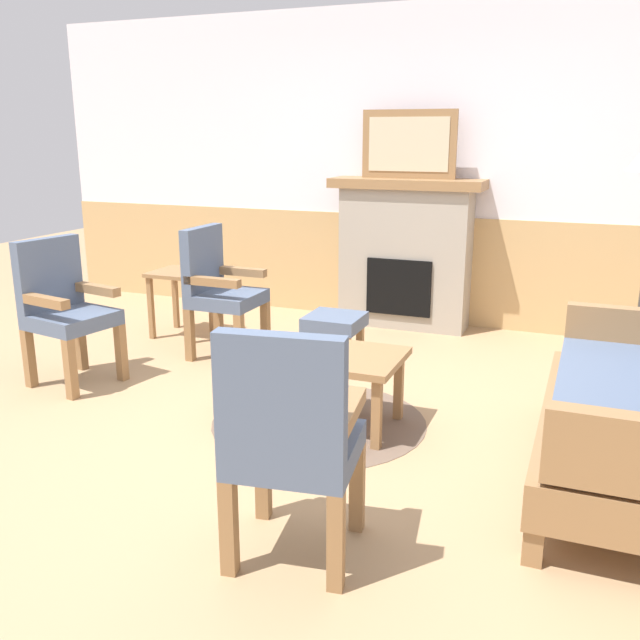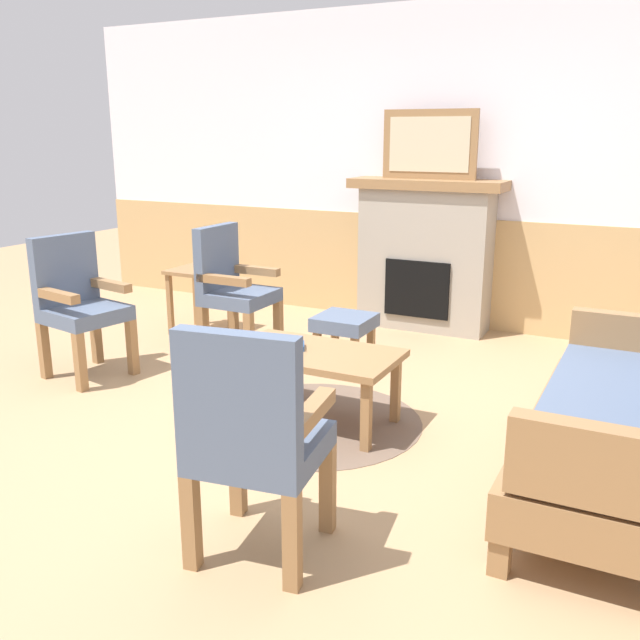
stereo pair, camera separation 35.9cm
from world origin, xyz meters
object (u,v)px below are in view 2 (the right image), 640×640
armchair_front_left (253,434)px  side_table (200,282)px  coffee_table (315,360)px  footstool (345,325)px  book_on_table (285,346)px  armchair_near_fireplace (78,300)px  armchair_by_window_left (232,284)px  fireplace (425,254)px  framed_picture (429,144)px  couch (623,417)px

armchair_front_left → side_table: size_ratio=1.78×
coffee_table → footstool: coffee_table is taller
side_table → book_on_table: bearing=-39.7°
side_table → armchair_near_fireplace: bearing=-94.8°
armchair_by_window_left → side_table: armchair_by_window_left is taller
fireplace → side_table: (-1.65, -0.99, -0.22)m
armchair_by_window_left → armchair_front_left: size_ratio=1.00×
book_on_table → armchair_front_left: armchair_front_left is taller
coffee_table → side_table: 2.15m
coffee_table → armchair_near_fireplace: bearing=179.5°
framed_picture → coffee_table: size_ratio=0.83×
side_table → footstool: bearing=-7.5°
fireplace → book_on_table: (-0.08, -2.29, -0.20)m
coffee_table → armchair_by_window_left: size_ratio=0.98×
fireplace → footstool: (-0.21, -1.18, -0.37)m
armchair_front_left → side_table: armchair_front_left is taller
book_on_table → footstool: book_on_table is taller
book_on_table → framed_picture: bearing=88.0°
framed_picture → armchair_front_left: size_ratio=0.82×
fireplace → side_table: size_ratio=2.36×
framed_picture → armchair_near_fireplace: size_ratio=0.82×
fireplace → side_table: bearing=-148.9°
coffee_table → armchair_front_left: size_ratio=0.98×
framed_picture → armchair_by_window_left: framed_picture is taller
coffee_table → armchair_front_left: armchair_front_left is taller
armchair_near_fireplace → armchair_by_window_left: 1.12m
fireplace → coffee_table: (0.10, -2.26, -0.27)m
fireplace → armchair_by_window_left: bearing=-128.9°
side_table → couch: bearing=-22.3°
couch → coffee_table: (-1.65, 0.13, -0.01)m
coffee_table → side_table: bearing=144.1°
fireplace → framed_picture: framed_picture is taller
coffee_table → book_on_table: book_on_table is taller
fireplace → couch: size_ratio=0.72×
framed_picture → side_table: (-1.65, -0.99, -1.13)m
couch → armchair_front_left: size_ratio=1.84×
armchair_near_fireplace → armchair_by_window_left: bearing=53.4°
fireplace → armchair_front_left: 3.60m
framed_picture → footstool: 1.75m
book_on_table → armchair_by_window_left: 1.39m
side_table → armchair_by_window_left: bearing=-31.9°
footstool → armchair_front_left: size_ratio=0.41×
armchair_by_window_left → fireplace: bearing=51.1°
armchair_near_fireplace → side_table: size_ratio=1.78×
coffee_table → armchair_by_window_left: 1.50m
framed_picture → armchair_by_window_left: (-1.08, -1.34, -1.02)m
framed_picture → coffee_table: (0.10, -2.26, -1.17)m
framed_picture → coffee_table: 2.55m
book_on_table → armchair_near_fireplace: 1.67m
fireplace → side_table: fireplace is taller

